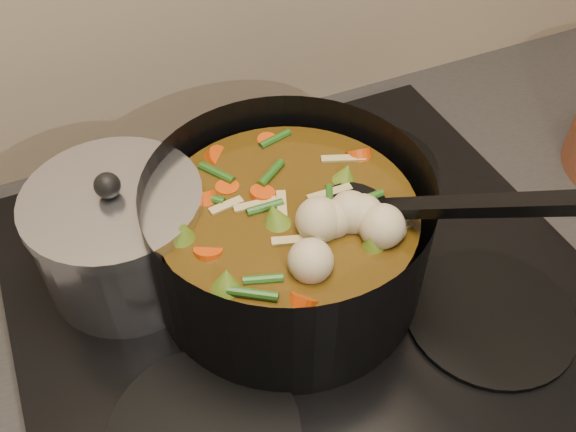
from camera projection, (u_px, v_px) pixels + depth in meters
name	position (u px, v px, depth m)	size (l,w,h in m)	color
stovetop	(301.00, 282.00, 0.73)	(0.62, 0.54, 0.03)	black
stockpot	(289.00, 238.00, 0.67)	(0.38, 0.38, 0.21)	black
saucepan	(121.00, 236.00, 0.68)	(0.18, 0.18, 0.15)	silver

